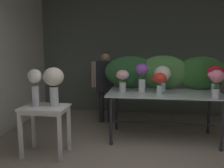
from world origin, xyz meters
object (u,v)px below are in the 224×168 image
object	(u,v)px
side_table_white	(45,114)
florist	(106,80)
vase_rosy_ranunculus	(217,80)
vase_white_roses_tall	(35,84)
vase_blush_lilies	(122,78)
vase_ivory_tulips	(163,75)
vase_scarlet_peonies	(160,80)
display_table_glass	(164,99)
vase_crimson_anemones	(216,75)
vase_violet_hydrangea	(142,75)
vase_cream_lisianthus_tall	(54,81)

from	to	relation	value
side_table_white	florist	world-z (taller)	florist
vase_rosy_ranunculus	vase_white_roses_tall	world-z (taller)	vase_white_roses_tall
vase_rosy_ranunculus	vase_blush_lilies	distance (m)	1.52
vase_ivory_tulips	vase_white_roses_tall	bearing A→B (deg)	-150.56
vase_blush_lilies	vase_ivory_tulips	bearing A→B (deg)	18.51
side_table_white	vase_scarlet_peonies	xyz separation A→B (m)	(1.73, 0.73, 0.45)
display_table_glass	vase_crimson_anemones	xyz separation A→B (m)	(0.87, 0.09, 0.43)
vase_scarlet_peonies	vase_ivory_tulips	bearing A→B (deg)	79.36
display_table_glass	vase_ivory_tulips	bearing A→B (deg)	95.85
florist	vase_white_roses_tall	distance (m)	1.92
vase_ivory_tulips	vase_white_roses_tall	distance (m)	2.22
vase_violet_hydrangea	vase_cream_lisianthus_tall	size ratio (longest dim) A/B	0.86
vase_ivory_tulips	display_table_glass	bearing A→B (deg)	-84.15
vase_ivory_tulips	vase_scarlet_peonies	bearing A→B (deg)	-100.64
vase_crimson_anemones	vase_blush_lilies	xyz separation A→B (m)	(-1.60, -0.14, -0.07)
vase_scarlet_peonies	vase_cream_lisianthus_tall	bearing A→B (deg)	-156.88
vase_rosy_ranunculus	vase_blush_lilies	size ratio (longest dim) A/B	1.13
vase_rosy_ranunculus	vase_white_roses_tall	bearing A→B (deg)	-169.88
vase_crimson_anemones	vase_cream_lisianthus_tall	distance (m)	2.72
vase_crimson_anemones	side_table_white	bearing A→B (deg)	-159.67
vase_cream_lisianthus_tall	vase_white_roses_tall	bearing A→B (deg)	-170.16
vase_scarlet_peonies	vase_rosy_ranunculus	size ratio (longest dim) A/B	0.83
side_table_white	vase_crimson_anemones	distance (m)	2.91
vase_blush_lilies	vase_rosy_ranunculus	bearing A→B (deg)	-14.14
vase_crimson_anemones	vase_white_roses_tall	xyz separation A→B (m)	(-2.82, -0.99, -0.07)
vase_blush_lilies	vase_white_roses_tall	xyz separation A→B (m)	(-1.22, -0.85, 0.00)
side_table_white	florist	bearing A→B (deg)	69.95
display_table_glass	florist	xyz separation A→B (m)	(-1.18, 0.85, 0.21)
vase_ivory_tulips	vase_blush_lilies	world-z (taller)	vase_ivory_tulips
vase_scarlet_peonies	vase_rosy_ranunculus	xyz separation A→B (m)	(0.84, -0.25, 0.06)
side_table_white	vase_crimson_anemones	world-z (taller)	vase_crimson_anemones
vase_ivory_tulips	vase_blush_lilies	xyz separation A→B (m)	(-0.71, -0.24, -0.04)
side_table_white	vase_ivory_tulips	size ratio (longest dim) A/B	1.66
vase_ivory_tulips	vase_crimson_anemones	xyz separation A→B (m)	(0.89, -0.10, 0.03)
display_table_glass	vase_white_roses_tall	bearing A→B (deg)	-155.28
display_table_glass	vase_rosy_ranunculus	distance (m)	0.95
display_table_glass	vase_rosy_ranunculus	world-z (taller)	vase_rosy_ranunculus
vase_scarlet_peonies	vase_violet_hydrangea	bearing A→B (deg)	152.51
vase_crimson_anemones	vase_rosy_ranunculus	xyz separation A→B (m)	(-0.12, -0.51, -0.02)
display_table_glass	vase_white_roses_tall	distance (m)	2.18
vase_white_roses_tall	vase_cream_lisianthus_tall	xyz separation A→B (m)	(0.27, 0.05, 0.04)
side_table_white	vase_violet_hydrangea	distance (m)	1.76
florist	vase_scarlet_peonies	distance (m)	1.50
vase_ivory_tulips	vase_rosy_ranunculus	bearing A→B (deg)	-38.49
vase_scarlet_peonies	florist	bearing A→B (deg)	136.87
florist	vase_violet_hydrangea	size ratio (longest dim) A/B	3.04
side_table_white	vase_blush_lilies	bearing A→B (deg)	38.25
vase_violet_hydrangea	florist	bearing A→B (deg)	132.47
vase_blush_lilies	vase_scarlet_peonies	bearing A→B (deg)	-11.16
florist	side_table_white	bearing A→B (deg)	-110.05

